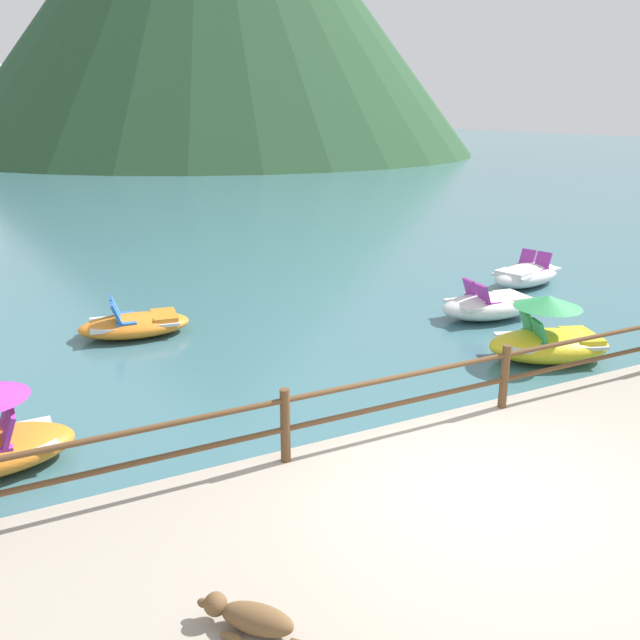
{
  "coord_description": "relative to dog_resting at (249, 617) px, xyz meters",
  "views": [
    {
      "loc": [
        -4.45,
        -4.95,
        4.49
      ],
      "look_at": [
        0.48,
        5.0,
        0.9
      ],
      "focal_mm": 36.51,
      "sensor_mm": 36.0,
      "label": 1
    }
  ],
  "objects": [
    {
      "name": "pedal_boat_3",
      "position": [
        8.24,
        6.75,
        -0.22
      ],
      "size": [
        2.38,
        1.41,
        0.89
      ],
      "color": "white",
      "rests_on": "ground"
    },
    {
      "name": "pedal_boat_1",
      "position": [
        7.53,
        4.22,
        -0.1
      ],
      "size": [
        2.59,
        2.0,
        1.26
      ],
      "color": "yellow",
      "rests_on": "ground"
    },
    {
      "name": "dog_resting",
      "position": [
        0.0,
        0.0,
        0.0
      ],
      "size": [
        0.77,
        0.84,
        0.26
      ],
      "color": "brown",
      "rests_on": "promenade_dock"
    },
    {
      "name": "dock_railing",
      "position": [
        3.05,
        2.36,
        0.45
      ],
      "size": [
        23.92,
        0.12,
        0.95
      ],
      "color": "brown",
      "rests_on": "promenade_dock"
    },
    {
      "name": "pedal_boat_2",
      "position": [
        11.07,
        8.57,
        -0.22
      ],
      "size": [
        2.75,
        1.82,
        0.89
      ],
      "color": "white",
      "rests_on": "ground"
    },
    {
      "name": "pedal_boat_5",
      "position": [
        0.85,
        9.09,
        -0.28
      ],
      "size": [
        2.38,
        1.49,
        0.81
      ],
      "color": "orange",
      "rests_on": "ground"
    },
    {
      "name": "ground_plane",
      "position": [
        3.05,
        40.81,
        -0.52
      ],
      "size": [
        200.0,
        200.0,
        0.0
      ],
      "primitive_type": "plane",
      "color": "#3D6B75"
    }
  ]
}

